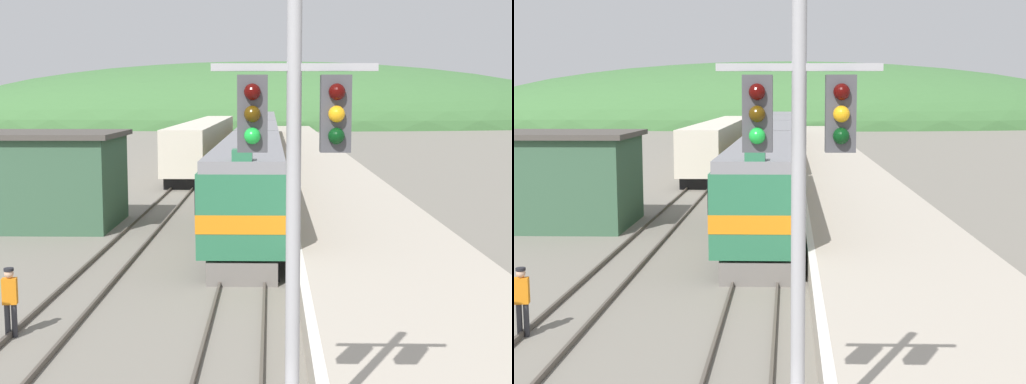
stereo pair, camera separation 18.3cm
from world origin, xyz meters
The scene contains 12 objects.
track_main centered at (0.00, 70.00, 0.08)m, with size 1.52×180.00×0.16m.
track_siding centered at (-4.93, 70.00, 0.08)m, with size 1.52×180.00×0.16m.
platform centered at (4.72, 50.00, 0.52)m, with size 6.02×140.00×1.05m.
distant_hills centered at (0.00, 155.14, 0.00)m, with size 154.01×69.30×28.20m.
station_shed centered at (-9.87, 25.43, 2.24)m, with size 7.50×6.00×4.44m.
express_train_lead_car centered at (0.00, 24.79, 2.20)m, with size 2.99×21.07×4.38m.
carriage_second centered at (0.00, 46.34, 2.19)m, with size 2.98×19.80×4.02m.
carriage_third centered at (0.00, 67.02, 2.19)m, with size 2.98×19.80×4.02m.
carriage_fourth centered at (0.00, 87.70, 2.19)m, with size 2.98×19.80×4.02m.
siding_train centered at (-4.93, 56.44, 2.03)m, with size 2.90×36.94×3.94m.
signal_mast_main centered at (1.22, 1.83, 4.78)m, with size 2.20×0.42×7.31m.
track_worker centered at (-5.64, 9.58, 1.02)m, with size 0.39×0.27×1.78m.
Camera 2 is at (1.09, -7.67, 6.00)m, focal length 50.00 mm.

